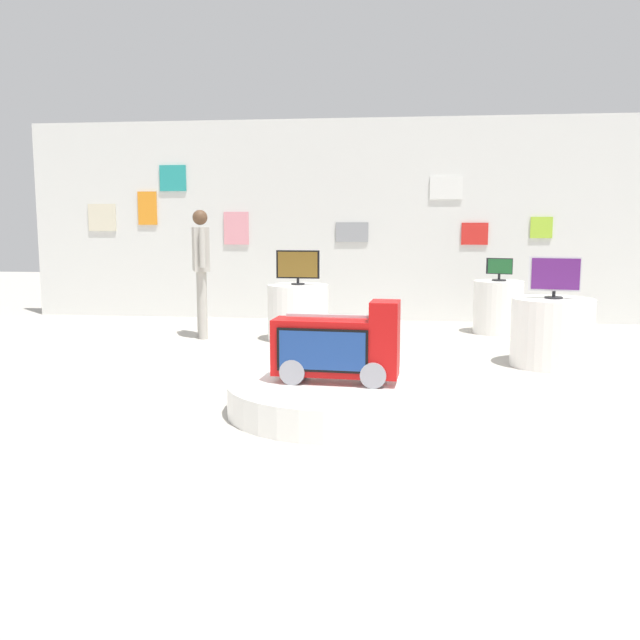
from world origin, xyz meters
name	(u,v)px	position (x,y,z in m)	size (l,w,h in m)	color
ground_plane	(347,410)	(0.00, 0.00, 0.00)	(30.00, 30.00, 0.00)	#B2ADA3
back_wall_display	(376,221)	(-0.01, 5.49, 1.58)	(11.34, 0.13, 3.17)	silver
main_display_pedestal	(335,397)	(-0.09, -0.06, 0.13)	(1.79, 1.79, 0.25)	white
novelty_firetruck_tv	(338,349)	(-0.07, -0.07, 0.54)	(1.05, 0.42, 0.69)	gray
display_pedestal_left_rear	(552,332)	(2.07, 2.11, 0.37)	(0.88, 0.88, 0.75)	white
tv_on_left_rear	(555,276)	(2.07, 2.10, 0.99)	(0.54, 0.19, 0.45)	black
display_pedestal_center_rear	(298,313)	(-0.94, 3.42, 0.37)	(0.81, 0.81, 0.75)	white
tv_on_center_rear	(298,266)	(-0.94, 3.42, 1.00)	(0.57, 0.18, 0.45)	black
display_pedestal_right_rear	(498,307)	(1.78, 4.36, 0.37)	(0.69, 0.69, 0.75)	white
tv_on_right_rear	(499,269)	(1.78, 4.36, 0.92)	(0.36, 0.20, 0.32)	black
shopper_browsing_near_truck	(201,263)	(-2.27, 3.46, 1.02)	(0.33, 0.52, 1.73)	#B2ADA3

